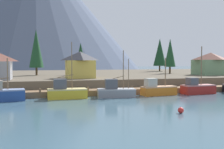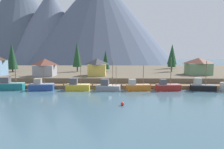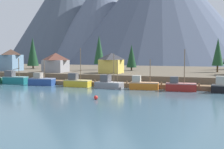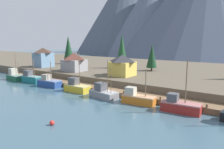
# 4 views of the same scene
# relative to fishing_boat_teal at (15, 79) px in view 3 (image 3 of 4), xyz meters

# --- Properties ---
(ground_plane) EXTENTS (400.00, 400.00, 1.00)m
(ground_plane) POSITION_rel_fishing_boat_teal_xyz_m (25.94, 21.44, -1.79)
(ground_plane) COLOR #3D5B6B
(dock) EXTENTS (80.00, 4.00, 1.60)m
(dock) POSITION_rel_fishing_boat_teal_xyz_m (25.94, 3.43, -0.79)
(dock) COLOR brown
(dock) RESTS_ON ground_plane
(shoreline_bank) EXTENTS (400.00, 56.00, 2.50)m
(shoreline_bank) POSITION_rel_fishing_boat_teal_xyz_m (25.94, 33.44, -0.04)
(shoreline_bank) COLOR brown
(shoreline_bank) RESTS_ON ground_plane
(mountain_west_peak) EXTENTS (100.25, 100.25, 81.92)m
(mountain_west_peak) POSITION_rel_fishing_boat_teal_xyz_m (-61.49, 148.35, 39.67)
(mountain_west_peak) COLOR #475160
(mountain_west_peak) RESTS_ON ground_plane
(mountain_central_peak) EXTENTS (81.10, 81.10, 63.41)m
(mountain_central_peak) POSITION_rel_fishing_boat_teal_xyz_m (-29.07, 134.89, 30.42)
(mountain_central_peak) COLOR slate
(mountain_central_peak) RESTS_ON ground_plane
(mountain_east_peak) EXTENTS (132.97, 132.97, 79.17)m
(mountain_east_peak) POSITION_rel_fishing_boat_teal_xyz_m (13.77, 139.03, 38.30)
(mountain_east_peak) COLOR #4C566B
(mountain_east_peak) RESTS_ON ground_plane
(fishing_boat_teal) EXTENTS (6.37, 2.62, 6.65)m
(fishing_boat_teal) POSITION_rel_fishing_boat_teal_xyz_m (0.00, 0.00, 0.00)
(fishing_boat_teal) COLOR #196B70
(fishing_boat_teal) RESTS_ON ground_plane
(fishing_boat_blue) EXTENTS (6.50, 3.28, 6.55)m
(fishing_boat_blue) POSITION_rel_fishing_boat_teal_xyz_m (8.33, -0.35, -0.18)
(fishing_boat_blue) COLOR navy
(fishing_boat_blue) RESTS_ON ground_plane
(fishing_boat_yellow) EXTENTS (6.26, 2.65, 9.18)m
(fishing_boat_yellow) POSITION_rel_fishing_boat_teal_xyz_m (17.99, -0.02, -0.20)
(fishing_boat_yellow) COLOR gold
(fishing_boat_yellow) RESTS_ON ground_plane
(fishing_boat_grey) EXTENTS (6.58, 3.59, 7.89)m
(fishing_boat_grey) POSITION_rel_fishing_boat_teal_xyz_m (26.18, -0.48, -0.25)
(fishing_boat_grey) COLOR gray
(fishing_boat_grey) RESTS_ON ground_plane
(fishing_boat_orange) EXTENTS (6.45, 2.85, 6.63)m
(fishing_boat_orange) POSITION_rel_fishing_boat_teal_xyz_m (34.13, -0.13, -0.23)
(fishing_boat_orange) COLOR #CC6B1E
(fishing_boat_orange) RESTS_ON ground_plane
(fishing_boat_red) EXTENTS (6.42, 2.87, 8.78)m
(fishing_boat_red) POSITION_rel_fishing_boat_teal_xyz_m (42.16, -0.13, -0.22)
(fishing_boat_red) COLOR maroon
(fishing_boat_red) RESTS_ON ground_plane
(house_yellow) EXTENTS (5.91, 5.85, 5.57)m
(house_yellow) POSITION_rel_fishing_boat_teal_xyz_m (22.28, 12.59, 4.06)
(house_yellow) COLOR gold
(house_yellow) RESTS_ON shoreline_bank
(house_grey) EXTENTS (6.49, 5.76, 5.58)m
(house_grey) POSITION_rel_fishing_boat_teal_xyz_m (5.67, 11.17, 4.07)
(house_grey) COLOR gray
(house_grey) RESTS_ON shoreline_bank
(house_blue) EXTENTS (5.44, 5.84, 6.71)m
(house_blue) POSITION_rel_fishing_boat_teal_xyz_m (-10.61, 12.07, 4.63)
(house_blue) COLOR #6689A8
(house_blue) RESTS_ON shoreline_bank
(conifer_near_left) EXTENTS (4.05, 4.05, 11.02)m
(conifer_near_left) POSITION_rel_fishing_boat_teal_xyz_m (-11.26, 24.47, 7.23)
(conifer_near_left) COLOR #4C3823
(conifer_near_left) RESTS_ON shoreline_bank
(conifer_near_right) EXTENTS (3.15, 3.15, 9.82)m
(conifer_near_right) POSITION_rel_fishing_boat_teal_xyz_m (49.93, 25.89, 7.05)
(conifer_near_right) COLOR #4C3823
(conifer_near_right) RESTS_ON shoreline_bank
(conifer_mid_right) EXTENTS (3.23, 3.23, 8.17)m
(conifer_mid_right) POSITION_rel_fishing_boat_teal_xyz_m (24.46, 25.55, 5.79)
(conifer_mid_right) COLOR #4C3823
(conifer_mid_right) RESTS_ON shoreline_bank
(conifer_back_left) EXTENTS (3.52, 3.52, 11.37)m
(conifer_back_left) POSITION_rel_fishing_boat_teal_xyz_m (13.47, 25.54, 7.84)
(conifer_back_left) COLOR #4C3823
(conifer_back_left) RESTS_ON shoreline_bank
(channel_buoy) EXTENTS (0.70, 0.70, 0.70)m
(channel_buoy) POSITION_rel_fishing_boat_teal_xyz_m (29.62, -16.28, -0.94)
(channel_buoy) COLOR red
(channel_buoy) RESTS_ON ground_plane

